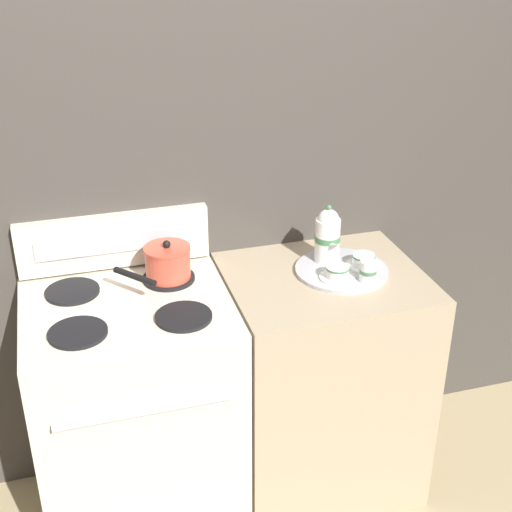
% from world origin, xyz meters
% --- Properties ---
extents(ground_plane, '(6.00, 6.00, 0.00)m').
position_xyz_m(ground_plane, '(0.00, 0.00, 0.00)').
color(ground_plane, tan).
extents(wall_back, '(6.00, 0.05, 2.20)m').
position_xyz_m(wall_back, '(0.00, 0.33, 1.10)').
color(wall_back, '#423D38').
rests_on(wall_back, ground).
extents(stove, '(0.70, 0.63, 0.95)m').
position_xyz_m(stove, '(-0.36, -0.00, 0.47)').
color(stove, beige).
rests_on(stove, ground).
extents(control_panel, '(0.69, 0.05, 0.20)m').
position_xyz_m(control_panel, '(-0.36, 0.28, 1.05)').
color(control_panel, beige).
rests_on(control_panel, stove).
extents(side_counter, '(0.71, 0.60, 0.93)m').
position_xyz_m(side_counter, '(0.36, 0.00, 0.47)').
color(side_counter, tan).
rests_on(side_counter, ground).
extents(saucepan, '(0.28, 0.26, 0.14)m').
position_xyz_m(saucepan, '(-0.20, 0.13, 1.01)').
color(saucepan, '#D14C38').
rests_on(saucepan, stove).
extents(serving_tray, '(0.34, 0.34, 0.01)m').
position_xyz_m(serving_tray, '(0.42, 0.01, 0.94)').
color(serving_tray, '#B2B2B7').
rests_on(serving_tray, side_counter).
extents(teapot, '(0.09, 0.15, 0.22)m').
position_xyz_m(teapot, '(0.39, 0.09, 1.05)').
color(teapot, white).
rests_on(teapot, serving_tray).
extents(teacup_left, '(0.13, 0.13, 0.05)m').
position_xyz_m(teacup_left, '(0.51, 0.01, 0.97)').
color(teacup_left, white).
rests_on(teacup_left, serving_tray).
extents(teacup_right, '(0.13, 0.13, 0.05)m').
position_xyz_m(teacup_right, '(0.38, -0.05, 0.97)').
color(teacup_right, white).
rests_on(teacup_right, serving_tray).
extents(creamer_jug, '(0.06, 0.06, 0.08)m').
position_xyz_m(creamer_jug, '(0.48, -0.10, 0.99)').
color(creamer_jug, white).
rests_on(creamer_jug, serving_tray).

